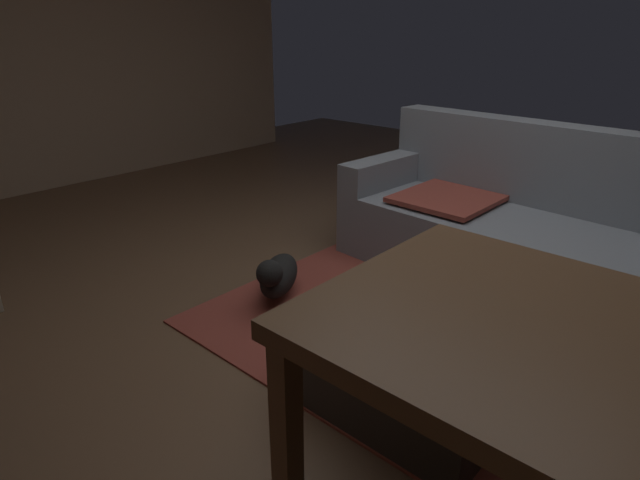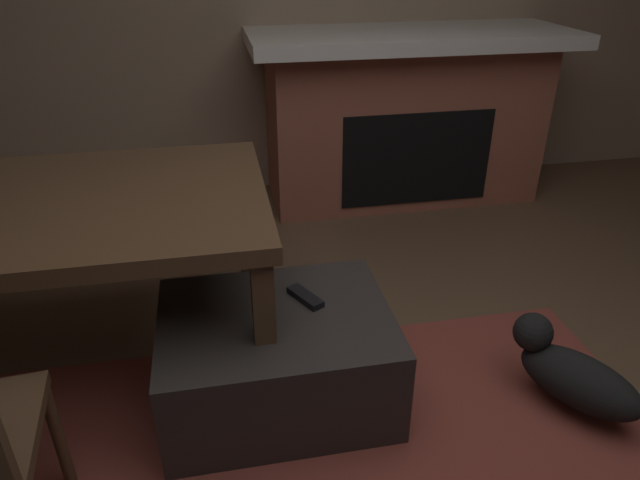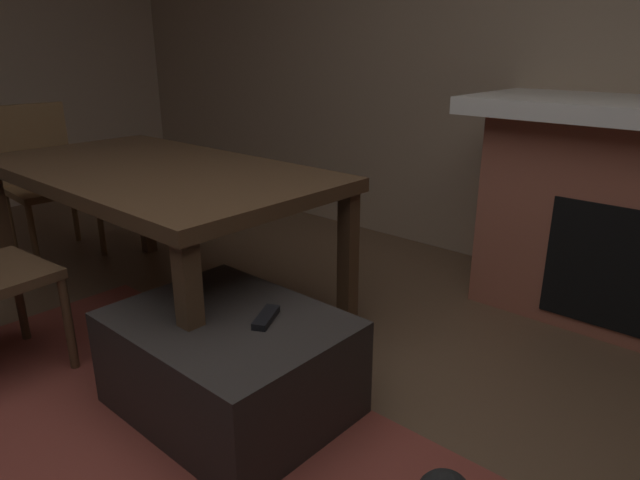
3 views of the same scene
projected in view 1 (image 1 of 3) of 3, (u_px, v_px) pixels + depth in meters
floor at (396, 322)px, 2.77m from camera, size 9.42×9.42×0.00m
wall_left at (37, 31)px, 4.67m from camera, size 0.12×5.61×2.82m
area_rug at (480, 334)px, 2.65m from camera, size 2.60×2.00×0.01m
couch at (515, 228)px, 3.16m from camera, size 2.09×0.97×0.92m
ottoman_coffee_table at (408, 364)px, 2.12m from camera, size 0.81×0.63×0.38m
tv_remote at (375, 318)px, 2.06m from camera, size 0.12×0.16×0.02m
small_dog at (278, 275)px, 2.93m from camera, size 0.40×0.47×0.27m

